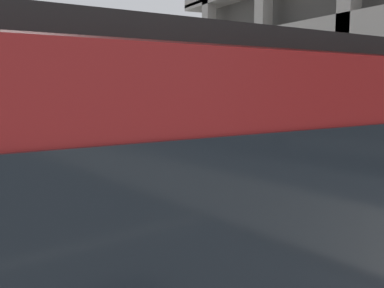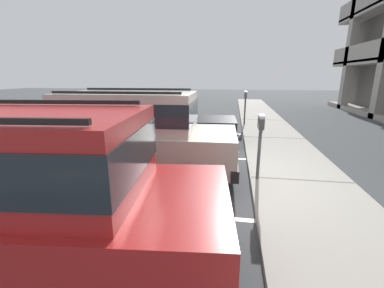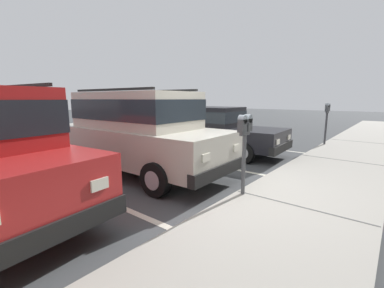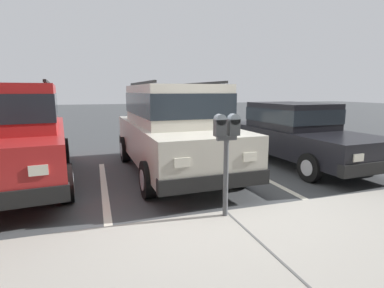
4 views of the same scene
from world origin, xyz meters
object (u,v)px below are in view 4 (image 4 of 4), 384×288
Objects in this scene: silver_suv at (173,125)px; dark_hatchback at (12,130)px; red_sedan at (295,131)px; parking_meter_near at (227,141)px.

dark_hatchback is (3.21, -0.08, 0.00)m from silver_suv.
dark_hatchback is (6.43, -0.17, 0.27)m from red_sedan.
silver_suv is at bearing -89.85° from parking_meter_near.
silver_suv is 3.39× the size of parking_meter_near.
dark_hatchback reaches higher than parking_meter_near.
dark_hatchback reaches higher than red_sedan.
red_sedan is (-3.22, 0.09, -0.27)m from silver_suv.
parking_meter_near is at bearing 88.10° from silver_suv.
dark_hatchback is at bearing -4.53° from red_sedan.
silver_suv and dark_hatchback have the same top height.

